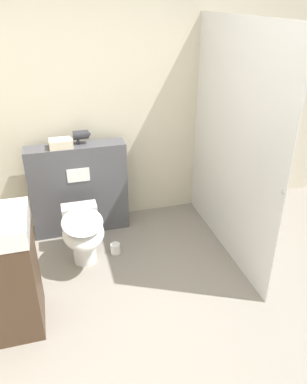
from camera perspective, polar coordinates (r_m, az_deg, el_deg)
ground_plane at (r=3.02m, az=2.67°, el=-20.80°), size 12.00×12.00×0.00m
wall_back at (r=3.95m, az=-5.55°, el=12.80°), size 8.00×0.06×2.50m
partition_panel at (r=3.95m, az=-11.25°, el=0.44°), size 0.98×0.23×0.96m
shower_glass at (r=3.45m, az=11.81°, el=6.90°), size 0.04×1.74×2.13m
toilet at (r=3.49m, az=-10.69°, el=-6.11°), size 0.37×0.65×0.51m
hair_drier at (r=3.76m, az=-10.91°, el=8.53°), size 0.18×0.09×0.14m
folded_towel at (r=3.72m, az=-13.91°, el=7.21°), size 0.22×0.16×0.08m
spare_toilet_roll at (r=3.75m, az=-5.83°, el=-8.55°), size 0.10×0.10×0.10m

